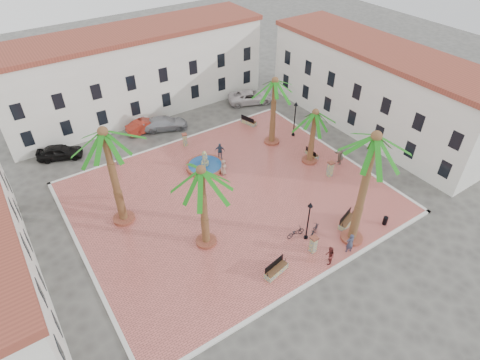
{
  "coord_description": "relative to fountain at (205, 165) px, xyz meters",
  "views": [
    {
      "loc": [
        -14.45,
        -23.0,
        23.36
      ],
      "look_at": [
        1.0,
        0.0,
        1.6
      ],
      "focal_mm": 30.0,
      "sensor_mm": 36.0,
      "label": 1
    }
  ],
  "objects": [
    {
      "name": "ground",
      "position": [
        -0.3,
        -5.06,
        -0.41
      ],
      "size": [
        120.0,
        120.0,
        0.0
      ],
      "primitive_type": "plane",
      "color": "#56544F",
      "rests_on": "ground"
    },
    {
      "name": "plaza",
      "position": [
        -0.3,
        -5.06,
        -0.33
      ],
      "size": [
        26.0,
        22.0,
        0.15
      ],
      "primitive_type": "cube",
      "color": "#C95F56",
      "rests_on": "ground"
    },
    {
      "name": "kerb_n",
      "position": [
        -0.3,
        5.94,
        -0.33
      ],
      "size": [
        26.3,
        0.3,
        0.16
      ],
      "primitive_type": "cube",
      "color": "silver",
      "rests_on": "ground"
    },
    {
      "name": "kerb_s",
      "position": [
        -0.3,
        -16.06,
        -0.33
      ],
      "size": [
        26.3,
        0.3,
        0.16
      ],
      "primitive_type": "cube",
      "color": "silver",
      "rests_on": "ground"
    },
    {
      "name": "kerb_e",
      "position": [
        12.7,
        -5.06,
        -0.33
      ],
      "size": [
        0.3,
        22.3,
        0.16
      ],
      "primitive_type": "cube",
      "color": "silver",
      "rests_on": "ground"
    },
    {
      "name": "kerb_w",
      "position": [
        -13.3,
        -5.06,
        -0.33
      ],
      "size": [
        0.3,
        22.3,
        0.16
      ],
      "primitive_type": "cube",
      "color": "silver",
      "rests_on": "ground"
    },
    {
      "name": "building_north",
      "position": [
        -0.3,
        14.94,
        4.36
      ],
      "size": [
        30.4,
        7.4,
        9.5
      ],
      "color": "white",
      "rests_on": "ground"
    },
    {
      "name": "building_east",
      "position": [
        19.7,
        -3.06,
        4.11
      ],
      "size": [
        7.4,
        26.4,
        9.0
      ],
      "rotation": [
        0.0,
        0.0,
        1.57
      ],
      "color": "white",
      "rests_on": "ground"
    },
    {
      "name": "fountain",
      "position": [
        0.0,
        0.0,
        0.0
      ],
      "size": [
        3.7,
        3.7,
        1.91
      ],
      "color": "#9C4733",
      "rests_on": "plaza"
    },
    {
      "name": "palm_nw",
      "position": [
        -9.26,
        -2.57,
        7.29
      ],
      "size": [
        5.79,
        5.79,
        8.91
      ],
      "color": "#9C4733",
      "rests_on": "plaza"
    },
    {
      "name": "palm_sw",
      "position": [
        -4.85,
        -8.59,
        5.92
      ],
      "size": [
        5.28,
        5.28,
        7.4
      ],
      "color": "#9C4733",
      "rests_on": "plaza"
    },
    {
      "name": "palm_s",
      "position": [
        4.85,
        -14.68,
        8.24
      ],
      "size": [
        5.64,
        5.64,
        9.88
      ],
      "color": "#9C4733",
      "rests_on": "plaza"
    },
    {
      "name": "palm_e",
      "position": [
        9.18,
        -4.85,
        4.48
      ],
      "size": [
        4.83,
        4.83,
        5.81
      ],
      "color": "#9C4733",
      "rests_on": "plaza"
    },
    {
      "name": "palm_ne",
      "position": [
        8.18,
        0.03,
        5.91
      ],
      "size": [
        5.17,
        5.17,
        7.36
      ],
      "color": "#9C4733",
      "rests_on": "plaza"
    },
    {
      "name": "bench_s",
      "position": [
        -2.18,
        -14.01,
        0.04
      ],
      "size": [
        2.09,
        0.98,
        1.06
      ],
      "rotation": [
        0.0,
        0.0,
        0.19
      ],
      "color": "gray",
      "rests_on": "plaza"
    },
    {
      "name": "bench_se",
      "position": [
        5.73,
        -13.27,
        0.04
      ],
      "size": [
        2.11,
        1.22,
        1.06
      ],
      "rotation": [
        0.0,
        0.0,
        0.32
      ],
      "color": "gray",
      "rests_on": "plaza"
    },
    {
      "name": "bench_e",
      "position": [
        9.96,
        -4.31,
        -0.02
      ],
      "size": [
        0.56,
        1.62,
        0.84
      ],
      "rotation": [
        0.0,
        0.0,
        1.53
      ],
      "color": "gray",
      "rests_on": "plaza"
    },
    {
      "name": "bench_ne",
      "position": [
        8.34,
        4.54,
        0.02
      ],
      "size": [
        1.09,
        1.98,
        1.0
      ],
      "rotation": [
        0.0,
        0.0,
        1.86
      ],
      "color": "gray",
      "rests_on": "plaza"
    },
    {
      "name": "lamppost_s",
      "position": [
        1.91,
        -12.6,
        2.26
      ],
      "size": [
        0.4,
        0.4,
        3.72
      ],
      "color": "black",
      "rests_on": "plaza"
    },
    {
      "name": "lamppost_e",
      "position": [
        10.99,
        -0.17,
        2.47
      ],
      "size": [
        0.44,
        0.44,
        4.04
      ],
      "color": "black",
      "rests_on": "plaza"
    },
    {
      "name": "bollard_se",
      "position": [
        1.4,
        -13.93,
        0.52
      ],
      "size": [
        0.56,
        0.56,
        1.5
      ],
      "rotation": [
        0.0,
        0.0,
        0.06
      ],
      "color": "gray",
      "rests_on": "plaza"
    },
    {
      "name": "bollard_n",
      "position": [
        0.24,
        4.58,
        0.47
      ],
      "size": [
        0.6,
        0.6,
        1.41
      ],
      "rotation": [
        0.0,
        0.0,
        -0.21
      ],
      "color": "gray",
      "rests_on": "plaza"
    },
    {
      "name": "bollard_e",
      "position": [
        9.17,
        -7.68,
        0.54
      ],
      "size": [
        0.58,
        0.58,
        1.55
      ],
      "rotation": [
        0.0,
        0.0,
        -0.05
      ],
      "color": "gray",
      "rests_on": "plaza"
    },
    {
      "name": "litter_bin",
      "position": [
        8.32,
        -15.02,
        0.11
      ],
      "size": [
        0.38,
        0.38,
        0.74
      ],
      "primitive_type": "cylinder",
      "color": "black",
      "rests_on": "plaza"
    },
    {
      "name": "cyclist_a",
      "position": [
        3.67,
        -15.46,
        0.64
      ],
      "size": [
        0.75,
        0.59,
        1.8
      ],
      "primitive_type": "imported",
      "rotation": [
        0.0,
        0.0,
        2.87
      ],
      "color": "#35384E",
      "rests_on": "plaza"
    },
    {
      "name": "bicycle_a",
      "position": [
        1.35,
        -11.98,
        0.16
      ],
      "size": [
        1.64,
        0.67,
        0.84
      ],
      "primitive_type": "imported",
      "rotation": [
        0.0,
        0.0,
        1.5
      ],
      "color": "black",
      "rests_on": "plaza"
    },
    {
      "name": "cyclist_b",
      "position": [
        1.59,
        -15.46,
        0.54
      ],
      "size": [
        0.99,
        0.95,
        1.6
      ],
      "primitive_type": "imported",
      "rotation": [
        0.0,
        0.0,
        3.76
      ],
      "color": "maroon",
      "rests_on": "plaza"
    },
    {
      "name": "bicycle_b",
      "position": [
        2.73,
        -12.64,
        0.21
      ],
      "size": [
        1.59,
        1.08,
        0.93
      ],
      "primitive_type": "imported",
      "rotation": [
        0.0,
        0.0,
        2.03
      ],
      "color": "black",
      "rests_on": "plaza"
    },
    {
      "name": "pedestrian_fountain_a",
      "position": [
        0.95,
        -1.89,
        0.54
      ],
      "size": [
        0.88,
        0.69,
        1.59
      ],
      "primitive_type": "imported",
      "rotation": [
        0.0,
        0.0,
        0.25
      ],
      "color": "gray",
      "rests_on": "plaza"
    },
    {
      "name": "pedestrian_fountain_b",
      "position": [
        2.04,
        0.55,
        0.62
      ],
      "size": [
        1.09,
        0.93,
        1.76
      ],
      "primitive_type": "imported",
      "rotation": [
        0.0,
        0.0,
        -0.59
      ],
      "color": "#334459",
      "rests_on": "plaza"
    },
    {
      "name": "pedestrian_north",
      "position": [
        -6.82,
        5.34,
        0.63
      ],
      "size": [
        0.69,
        1.16,
        1.77
      ],
      "primitive_type": "imported",
      "rotation": [
        0.0,
        0.0,
        1.55
      ],
      "color": "#55565B",
      "rests_on": "plaza"
    },
    {
      "name": "pedestrian_east",
      "position": [
        11.37,
        -6.72,
        0.56
      ],
      "size": [
        0.95,
        1.59,
        1.63
      ],
      "primitive_type": "imported",
      "rotation": [
        0.0,
        0.0,
        -1.91
      ],
      "color": "gray",
      "rests_on": "plaza"
    },
    {
      "name": "car_black",
      "position": [
        -11.19,
        9.76,
        0.34
      ],
      "size": [
        4.72,
        3.27,
        1.49
      ],
      "primitive_type": "imported",
      "rotation": [
        0.0,
        0.0,
        1.19
      ],
      "color": "black",
      "rests_on": "ground"
    },
    {
      "name": "car_red",
      "position": [
        -1.88,
        9.85,
        0.3
      ],
      "size": [
        4.32,
        1.56,
        1.42
      ],
      "primitive_type": "imported",
      "rotation": [
        0.0,
        0.0,
        1.59
      ],
      "color": "#A42A1C",
      "rests_on": "ground"
    },
    {
      "name": "car_silver",
      "position": [
        0.06,
        9.06,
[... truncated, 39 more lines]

